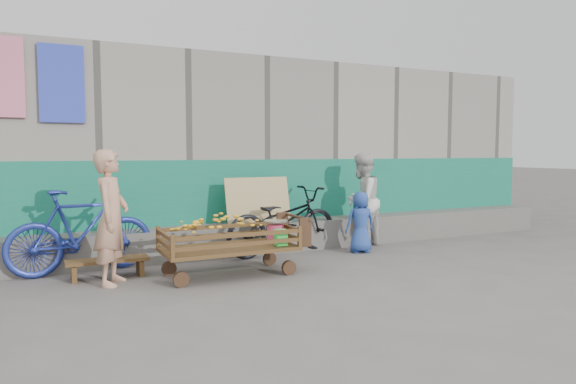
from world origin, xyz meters
name	(u,v)px	position (x,y,z in m)	size (l,w,h in m)	color
ground	(312,293)	(0.00, 0.00, 0.00)	(80.00, 80.00, 0.00)	#595551
building_wall	(202,155)	(0.00, 4.05, 1.47)	(12.00, 3.50, 3.00)	gray
banana_cart	(227,235)	(-0.56, 1.15, 0.51)	(1.77, 0.81, 0.76)	#513420
bench	(108,264)	(-1.90, 1.66, 0.17)	(0.95, 0.29, 0.24)	#513420
vendor_man	(111,218)	(-1.88, 1.33, 0.77)	(0.56, 0.37, 1.55)	tan
woman	(362,200)	(2.01, 2.03, 0.75)	(0.73, 0.57, 1.51)	silver
child	(360,222)	(1.74, 1.66, 0.46)	(0.45, 0.29, 0.92)	#26469D
bicycle_dark	(283,221)	(0.63, 2.05, 0.50)	(0.66, 1.90, 1.00)	black
bicycle_blue	(81,232)	(-2.15, 2.05, 0.53)	(0.50, 1.76, 1.06)	#233497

